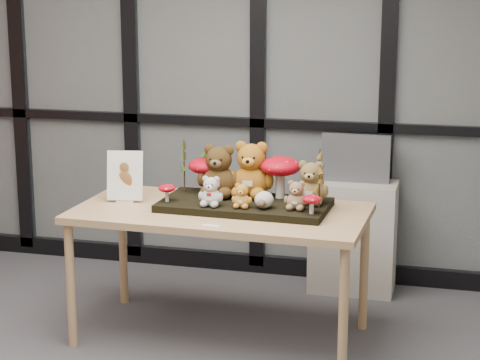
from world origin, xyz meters
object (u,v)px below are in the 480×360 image
(bear_small_yellow, at_px, (242,194))
(plush_cream_hedgehog, at_px, (264,199))
(mushroom_front_right, at_px, (312,203))
(bear_brown_medium, at_px, (219,168))
(monitor, at_px, (356,158))
(mushroom_front_left, at_px, (167,192))
(bear_white_bow, at_px, (211,189))
(diorama_tray, at_px, (245,205))
(sign_holder, at_px, (125,178))
(mushroom_back_left, at_px, (206,173))
(bear_beige_small, at_px, (296,194))
(bear_pooh_yellow, at_px, (251,166))
(cabinet, at_px, (353,237))
(display_table, at_px, (221,221))
(bear_tan_back, at_px, (311,180))
(mushroom_back_right, at_px, (280,175))

(bear_small_yellow, bearing_deg, plush_cream_hedgehog, 9.16)
(bear_small_yellow, bearing_deg, mushroom_front_right, -2.87)
(bear_brown_medium, xyz_separation_m, monitor, (0.67, 0.83, -0.08))
(bear_brown_medium, distance_m, mushroom_front_left, 0.33)
(bear_white_bow, distance_m, monitor, 1.24)
(mushroom_front_left, bearing_deg, diorama_tray, 13.89)
(sign_holder, bearing_deg, diorama_tray, -8.43)
(mushroom_back_left, distance_m, sign_holder, 0.46)
(monitor, bearing_deg, bear_small_yellow, -114.54)
(bear_beige_small, distance_m, sign_holder, 1.00)
(bear_brown_medium, height_order, mushroom_back_left, bear_brown_medium)
(bear_pooh_yellow, xyz_separation_m, cabinet, (0.49, 0.78, -0.60))
(bear_beige_small, xyz_separation_m, mushroom_front_left, (-0.72, -0.01, -0.03))
(bear_beige_small, bearing_deg, plush_cream_hedgehog, -170.91)
(mushroom_front_left, xyz_separation_m, sign_holder, (-0.28, 0.08, 0.04))
(mushroom_back_left, relative_size, monitor, 0.51)
(display_table, bearing_deg, mushroom_front_right, -9.33)
(bear_beige_small, bearing_deg, mushroom_front_right, -33.98)
(display_table, distance_m, diorama_tray, 0.16)
(mushroom_front_left, bearing_deg, bear_small_yellow, -3.28)
(diorama_tray, height_order, bear_beige_small, bear_beige_small)
(bear_pooh_yellow, xyz_separation_m, mushroom_front_right, (0.39, -0.28, -0.12))
(mushroom_back_left, bearing_deg, display_table, -54.70)
(sign_holder, bearing_deg, cabinet, 27.66)
(plush_cream_hedgehog, bearing_deg, diorama_tray, 142.02)
(bear_brown_medium, bearing_deg, cabinet, 52.19)
(bear_pooh_yellow, relative_size, mushroom_front_left, 3.27)
(mushroom_front_right, bearing_deg, bear_brown_medium, 156.24)
(plush_cream_hedgehog, bearing_deg, mushroom_front_left, -179.18)
(bear_white_bow, xyz_separation_m, bear_beige_small, (0.46, 0.04, -0.00))
(monitor, bearing_deg, sign_holder, -141.78)
(display_table, bearing_deg, bear_beige_small, -2.82)
(display_table, bearing_deg, bear_tan_back, 14.64)
(bear_brown_medium, relative_size, sign_holder, 1.12)
(bear_beige_small, bearing_deg, bear_pooh_yellow, 146.46)
(bear_tan_back, bearing_deg, sign_holder, -174.25)
(bear_small_yellow, bearing_deg, mushroom_back_right, 61.45)
(bear_white_bow, height_order, bear_beige_small, bear_white_bow)
(mushroom_front_right, bearing_deg, bear_beige_small, 144.18)
(bear_beige_small, relative_size, mushroom_back_right, 0.67)
(diorama_tray, distance_m, cabinet, 1.11)
(bear_pooh_yellow, bearing_deg, diorama_tray, -91.82)
(diorama_tray, relative_size, mushroom_front_right, 8.24)
(diorama_tray, relative_size, bear_tan_back, 3.52)
(bear_tan_back, height_order, mushroom_front_right, bear_tan_back)
(bear_white_bow, bearing_deg, mushroom_back_left, 113.76)
(diorama_tray, bearing_deg, bear_small_yellow, -80.37)
(bear_tan_back, xyz_separation_m, sign_holder, (-1.05, -0.07, -0.04))
(bear_pooh_yellow, bearing_deg, bear_small_yellow, -85.91)
(diorama_tray, distance_m, monitor, 1.05)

